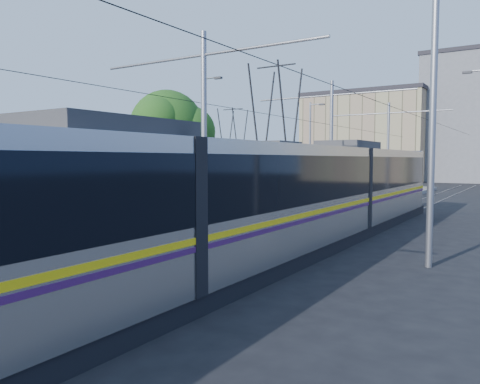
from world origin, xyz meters
The scene contains 11 objects.
platform centered at (0.00, 17.00, 0.15)m, with size 4.00×50.00×0.30m, color gray.
tactile_strip_left centered at (-1.45, 17.00, 0.30)m, with size 0.70×50.00×0.01m, color gray.
tactile_strip_right centered at (1.45, 17.00, 0.30)m, with size 0.70×50.00×0.01m, color gray.
rails centered at (0.00, 17.00, 0.02)m, with size 8.71×70.00×0.03m.
tram_left centered at (-3.60, 15.33, 1.70)m, with size 2.43×32.18×5.50m.
tram_right centered at (3.60, 6.54, 1.86)m, with size 2.43×30.47×5.50m.
catenary centered at (0.00, 14.15, 4.52)m, with size 9.20×70.00×7.00m.
street_lamps centered at (0.00, 21.00, 4.18)m, with size 15.18×38.22×8.00m.
shelter centered at (-0.15, 11.44, 1.64)m, with size 0.90×1.26×2.56m.
tree centered at (-8.21, 15.96, 4.69)m, with size 4.77×4.41×6.94m.
building_left centered at (-10.00, 60.00, 6.01)m, with size 16.32×12.24×12.00m.
Camera 1 is at (9.85, -5.20, 2.90)m, focal length 35.00 mm.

